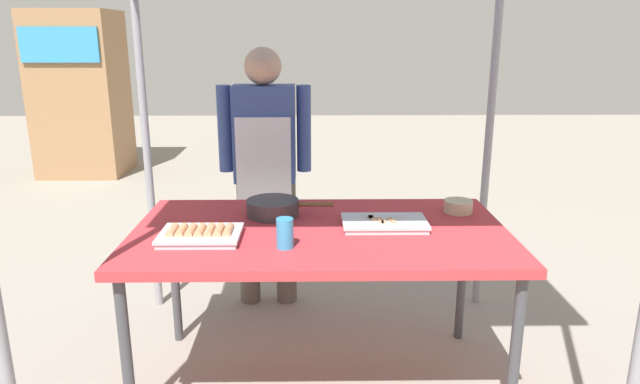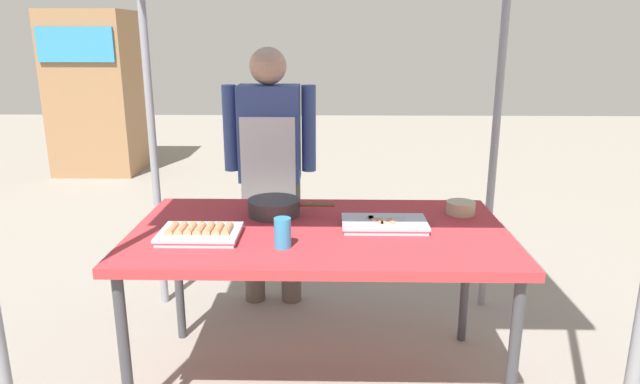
% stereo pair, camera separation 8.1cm
% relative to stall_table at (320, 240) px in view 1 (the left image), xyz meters
% --- Properties ---
extents(ground_plane, '(18.00, 18.00, 0.00)m').
position_rel_stall_table_xyz_m(ground_plane, '(0.00, 0.00, -0.70)').
color(ground_plane, gray).
extents(stall_table, '(1.60, 0.90, 0.75)m').
position_rel_stall_table_xyz_m(stall_table, '(0.00, 0.00, 0.00)').
color(stall_table, '#C63338').
rests_on(stall_table, ground).
extents(tray_grilled_sausages, '(0.33, 0.24, 0.05)m').
position_rel_stall_table_xyz_m(tray_grilled_sausages, '(-0.49, -0.12, 0.07)').
color(tray_grilled_sausages, silver).
rests_on(tray_grilled_sausages, stall_table).
extents(tray_meat_skewers, '(0.36, 0.22, 0.04)m').
position_rel_stall_table_xyz_m(tray_meat_skewers, '(0.28, 0.02, 0.07)').
color(tray_meat_skewers, silver).
rests_on(tray_meat_skewers, stall_table).
extents(cooking_wok, '(0.40, 0.24, 0.07)m').
position_rel_stall_table_xyz_m(cooking_wok, '(-0.21, 0.19, 0.09)').
color(cooking_wok, '#38383A').
rests_on(cooking_wok, stall_table).
extents(condiment_bowl, '(0.13, 0.13, 0.06)m').
position_rel_stall_table_xyz_m(condiment_bowl, '(0.65, 0.22, 0.08)').
color(condiment_bowl, '#BFB28C').
rests_on(condiment_bowl, stall_table).
extents(drink_cup_near_edge, '(0.07, 0.07, 0.12)m').
position_rel_stall_table_xyz_m(drink_cup_near_edge, '(-0.14, -0.22, 0.11)').
color(drink_cup_near_edge, '#338CBF').
rests_on(drink_cup_near_edge, stall_table).
extents(vendor_woman, '(0.52, 0.22, 1.49)m').
position_rel_stall_table_xyz_m(vendor_woman, '(-0.30, 0.84, 0.18)').
color(vendor_woman, '#595147').
rests_on(vendor_woman, ground).
extents(neighbor_stall_left, '(0.90, 0.82, 1.82)m').
position_rel_stall_table_xyz_m(neighbor_stall_left, '(-2.64, 4.18, 0.22)').
color(neighbor_stall_left, '#9E724C').
rests_on(neighbor_stall_left, ground).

